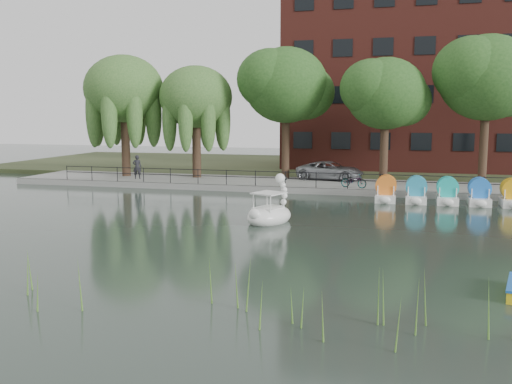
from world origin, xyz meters
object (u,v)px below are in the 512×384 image
at_px(minivan, 330,169).
at_px(swan_boat, 270,212).
at_px(pedestrian, 137,165).
at_px(bicycle, 354,180).

relative_size(minivan, swan_boat, 1.76).
bearing_deg(minivan, pedestrian, 109.98).
bearing_deg(swan_boat, minivan, 108.83).
xyz_separation_m(minivan, swan_boat, (-0.88, -14.71, -0.66)).
xyz_separation_m(minivan, bicycle, (2.04, -4.02, -0.25)).
bearing_deg(bicycle, pedestrian, 104.00).
bearing_deg(pedestrian, swan_boat, 118.87).
height_order(bicycle, pedestrian, pedestrian).
distance_m(minivan, pedestrian, 13.90).
relative_size(bicycle, pedestrian, 0.87).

